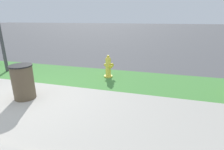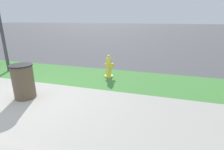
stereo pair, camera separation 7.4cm
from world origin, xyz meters
name	(u,v)px [view 1 (the left image)]	position (x,y,z in m)	size (l,w,h in m)	color
ground_plane	(13,103)	(0.00, 0.00, 0.00)	(120.00, 120.00, 0.00)	#515154
sidewalk_pavement	(13,103)	(0.00, 0.00, 0.01)	(18.00, 2.56, 0.01)	#ADA89E
grass_verge	(64,74)	(0.00, 2.28, 0.00)	(18.00, 1.99, 0.01)	#47893D
fire_hydrant_near_corner	(108,67)	(1.59, 2.42, 0.35)	(0.35, 0.33, 0.73)	yellow
trash_bin	(23,82)	(0.10, 0.30, 0.42)	(0.52, 0.52, 0.84)	brown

